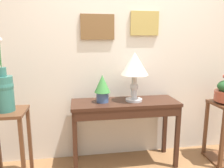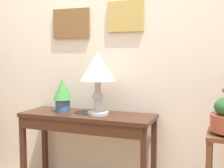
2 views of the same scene
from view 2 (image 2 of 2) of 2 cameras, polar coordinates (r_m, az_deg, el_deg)
back_wall_with_art at (r=2.91m, az=-0.02°, el=7.48°), size 9.00×0.13×2.80m
console_table at (r=2.74m, az=-4.87°, el=-7.95°), size 1.21×0.42×0.78m
table_lamp at (r=2.64m, az=-2.70°, el=2.63°), size 0.31×0.31×0.55m
potted_plant_on_console at (r=2.83m, az=-9.30°, el=-1.74°), size 0.18×0.18×0.31m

